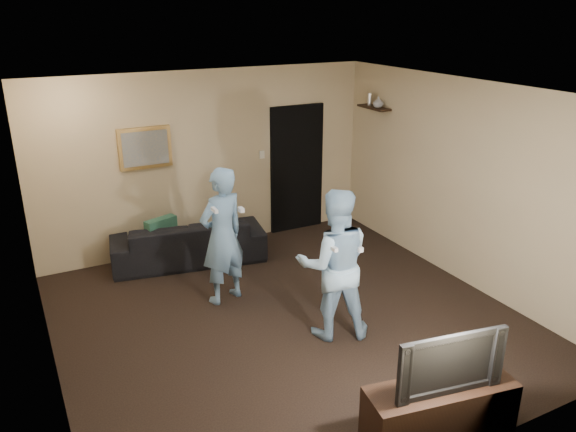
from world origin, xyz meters
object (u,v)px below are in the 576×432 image
television (445,358)px  wii_player_left (222,236)px  wii_player_right (334,264)px  tv_console (439,409)px  sofa (188,240)px

television → wii_player_left: wii_player_left is taller
television → wii_player_right: (0.04, 1.75, 0.09)m
tv_console → wii_player_left: 3.16m
sofa → television: size_ratio=2.22×
wii_player_left → tv_console: bearing=-76.3°
television → sofa: bearing=109.9°
tv_console → wii_player_right: (0.04, 1.75, 0.59)m
sofa → wii_player_left: 1.40m
tv_console → television: television is taller
wii_player_left → wii_player_right: wii_player_left is taller
television → wii_player_left: size_ratio=0.56×
television → wii_player_left: bearing=113.5°
sofa → wii_player_right: bearing=117.7°
television → tv_console: bearing=-170.2°
sofa → wii_player_right: 2.73m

